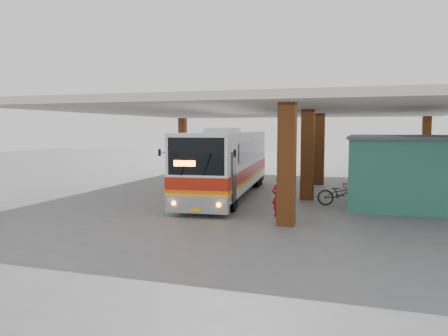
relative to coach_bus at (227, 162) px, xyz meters
name	(u,v)px	position (x,y,z in m)	size (l,w,h in m)	color
ground	(230,206)	(1.05, -2.92, -1.73)	(90.00, 90.00, 0.00)	#515154
brick_columns	(282,152)	(2.48, 2.08, 0.45)	(20.10, 21.60, 4.35)	#9C5022
canopy_roof	(271,110)	(1.55, 3.58, 2.77)	(21.00, 23.00, 0.30)	silver
shop_building	(405,168)	(8.55, 1.08, -0.16)	(5.20, 8.20, 3.11)	#2D715F
coach_bus	(227,162)	(0.00, 0.00, 0.00)	(3.67, 12.11, 3.48)	silver
motorcycle	(342,194)	(5.75, -1.34, -1.18)	(0.73, 2.10, 1.10)	black
pedestrian	(278,197)	(3.48, -4.38, -0.95)	(0.56, 0.37, 1.55)	#B5161A
red_chair	(349,181)	(5.90, 5.00, -1.33)	(0.59, 0.59, 0.87)	red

